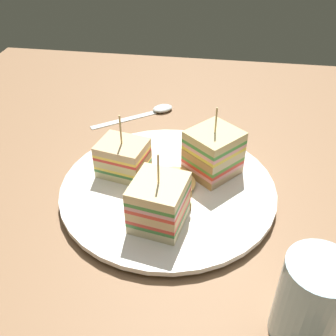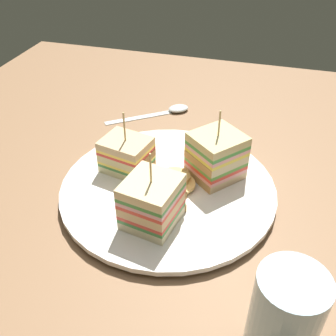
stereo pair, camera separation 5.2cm
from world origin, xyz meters
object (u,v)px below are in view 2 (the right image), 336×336
(sandwich_wedge_0, at_px, (216,156))
(sandwich_wedge_1, at_px, (127,155))
(plate, at_px, (168,188))
(drinking_glass, at_px, (283,320))
(chip_pile, at_px, (179,181))
(sandwich_wedge_2, at_px, (153,202))
(spoon, at_px, (168,111))

(sandwich_wedge_0, xyz_separation_m, sandwich_wedge_1, (-0.02, 0.12, -0.01))
(plate, distance_m, drinking_glass, 0.25)
(chip_pile, bearing_deg, sandwich_wedge_1, 78.20)
(drinking_glass, bearing_deg, sandwich_wedge_2, 53.94)
(plate, relative_size, spoon, 2.10)
(chip_pile, height_order, spoon, chip_pile)
(plate, xyz_separation_m, spoon, (0.22, 0.06, -0.00))
(sandwich_wedge_0, relative_size, chip_pile, 1.73)
(drinking_glass, bearing_deg, chip_pile, 37.53)
(chip_pile, relative_size, spoon, 0.42)
(drinking_glass, bearing_deg, sandwich_wedge_1, 47.69)
(sandwich_wedge_2, bearing_deg, sandwich_wedge_0, -16.11)
(plate, xyz_separation_m, sandwich_wedge_0, (0.04, -0.06, 0.04))
(plate, bearing_deg, chip_pile, -73.43)
(sandwich_wedge_1, distance_m, chip_pile, 0.08)
(plate, relative_size, drinking_glass, 3.05)
(spoon, height_order, drinking_glass, drinking_glass)
(sandwich_wedge_0, bearing_deg, sandwich_wedge_2, 14.03)
(plate, distance_m, sandwich_wedge_1, 0.08)
(plate, bearing_deg, drinking_glass, -139.26)
(sandwich_wedge_0, height_order, sandwich_wedge_2, sandwich_wedge_0)
(sandwich_wedge_0, bearing_deg, drinking_glass, 64.82)
(plate, height_order, sandwich_wedge_1, sandwich_wedge_1)
(chip_pile, bearing_deg, spoon, 19.55)
(chip_pile, distance_m, spoon, 0.23)
(sandwich_wedge_0, xyz_separation_m, sandwich_wedge_2, (-0.11, 0.06, -0.00))
(sandwich_wedge_2, xyz_separation_m, drinking_glass, (-0.11, -0.16, -0.00))
(plate, height_order, chip_pile, chip_pile)
(sandwich_wedge_0, relative_size, drinking_glass, 1.06)
(sandwich_wedge_2, xyz_separation_m, chip_pile, (0.07, -0.01, -0.02))
(sandwich_wedge_0, xyz_separation_m, drinking_glass, (-0.23, -0.10, -0.00))
(plate, relative_size, sandwich_wedge_1, 3.20)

